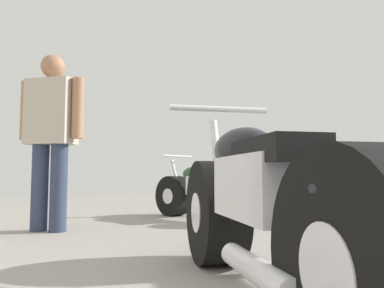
{
  "coord_description": "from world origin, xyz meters",
  "views": [
    {
      "loc": [
        -0.9,
        0.31,
        0.56
      ],
      "look_at": [
        -0.05,
        3.11,
        0.79
      ],
      "focal_mm": 35.01,
      "sensor_mm": 36.0,
      "label": 1
    }
  ],
  "objects": [
    {
      "name": "motorcycle_black_naked",
      "position": [
        0.63,
        4.67,
        0.33
      ],
      "size": [
        0.98,
        1.65,
        0.81
      ],
      "color": "black",
      "rests_on": "ground_plane"
    },
    {
      "name": "ground_plane",
      "position": [
        0.0,
        3.15,
        0.0
      ],
      "size": [
        15.11,
        15.11,
        0.0
      ],
      "primitive_type": "plane",
      "color": "gray"
    },
    {
      "name": "mechanic_in_blue",
      "position": [
        -1.17,
        4.26,
        0.99
      ],
      "size": [
        0.66,
        0.46,
        1.76
      ],
      "color": "#2D3851",
      "rests_on": "ground_plane"
    },
    {
      "name": "motorcycle_maroon_cruiser",
      "position": [
        -0.13,
        1.77,
        0.4
      ],
      "size": [
        0.62,
        2.1,
        0.98
      ],
      "color": "black",
      "rests_on": "ground_plane"
    }
  ]
}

